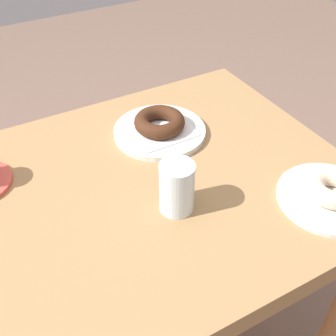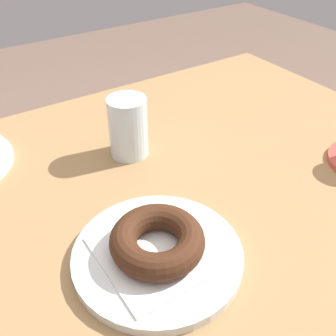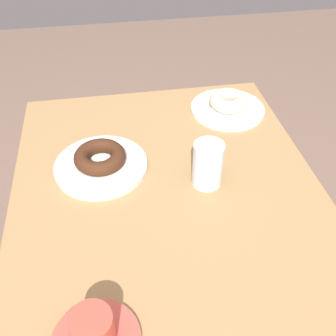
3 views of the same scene
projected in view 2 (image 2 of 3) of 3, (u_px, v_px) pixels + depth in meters
name	position (u px, v px, depth m)	size (l,w,h in m)	color
table	(181.00, 199.00, 0.75)	(0.99, 0.73, 0.73)	#9C7649
plate_chocolate_ring	(158.00, 255.00, 0.54)	(0.23, 0.23, 0.02)	silver
napkin_chocolate_ring	(157.00, 251.00, 0.53)	(0.15, 0.15, 0.00)	white
donut_chocolate_ring	(157.00, 240.00, 0.52)	(0.13, 0.13, 0.04)	#3F2112
water_glass	(128.00, 127.00, 0.72)	(0.07, 0.07, 0.11)	silver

